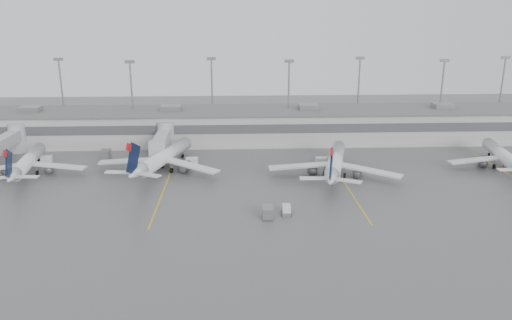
{
  "coord_description": "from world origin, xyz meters",
  "views": [
    {
      "loc": [
        -3.88,
        -67.29,
        32.42
      ],
      "look_at": [
        0.04,
        24.0,
        5.0
      ],
      "focal_mm": 35.0,
      "sensor_mm": 36.0,
      "label": 1
    }
  ],
  "objects_px": {
    "jet_mid_right": "(335,162)",
    "jet_far_right": "(504,156)",
    "jet_far_left": "(27,162)",
    "baggage_tug": "(286,211)",
    "jet_mid_left": "(163,158)"
  },
  "relations": [
    {
      "from": "jet_far_right",
      "to": "baggage_tug",
      "type": "relative_size",
      "value": 10.51
    },
    {
      "from": "jet_far_left",
      "to": "jet_far_right",
      "type": "relative_size",
      "value": 1.01
    },
    {
      "from": "jet_far_left",
      "to": "jet_mid_left",
      "type": "height_order",
      "value": "jet_mid_left"
    },
    {
      "from": "jet_mid_left",
      "to": "jet_mid_right",
      "type": "bearing_deg",
      "value": 9.39
    },
    {
      "from": "jet_far_left",
      "to": "jet_far_right",
      "type": "bearing_deg",
      "value": -7.56
    },
    {
      "from": "jet_far_right",
      "to": "jet_mid_right",
      "type": "bearing_deg",
      "value": -163.92
    },
    {
      "from": "baggage_tug",
      "to": "jet_far_left",
      "type": "bearing_deg",
      "value": 158.53
    },
    {
      "from": "jet_far_left",
      "to": "jet_mid_left",
      "type": "xyz_separation_m",
      "value": [
        27.5,
        1.21,
        0.29
      ]
    },
    {
      "from": "jet_mid_right",
      "to": "jet_far_right",
      "type": "distance_m",
      "value": 37.27
    },
    {
      "from": "jet_mid_left",
      "to": "jet_far_right",
      "type": "relative_size",
      "value": 1.09
    },
    {
      "from": "jet_far_left",
      "to": "baggage_tug",
      "type": "relative_size",
      "value": 10.64
    },
    {
      "from": "jet_mid_right",
      "to": "baggage_tug",
      "type": "relative_size",
      "value": 11.53
    },
    {
      "from": "jet_far_left",
      "to": "baggage_tug",
      "type": "distance_m",
      "value": 55.99
    },
    {
      "from": "jet_mid_left",
      "to": "jet_mid_right",
      "type": "distance_m",
      "value": 35.65
    },
    {
      "from": "jet_mid_right",
      "to": "baggage_tug",
      "type": "bearing_deg",
      "value": -106.61
    }
  ]
}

